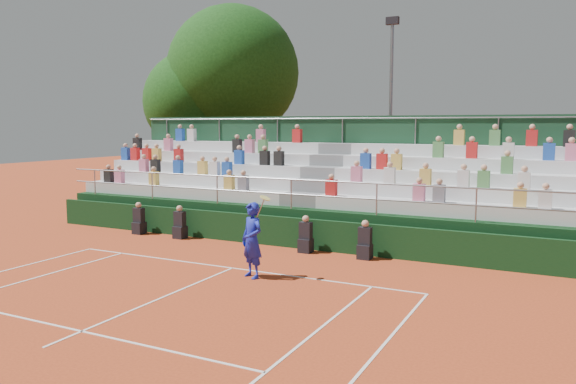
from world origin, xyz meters
The scene contains 8 objects.
ground centered at (0.00, 0.00, 0.00)m, with size 90.00×90.00×0.00m, color #B6431E.
courtside_wall centered at (0.00, 3.20, 0.50)m, with size 20.00×0.15×1.00m, color black.
line_officials centered at (-1.45, 2.75, 0.48)m, with size 9.20×0.40×1.19m.
grandstand centered at (0.00, 6.44, 1.07)m, with size 20.00×5.20×4.40m.
tennis_player centered at (0.99, -0.58, 1.01)m, with size 0.96×0.74×2.22m.
tree_west centered at (-10.38, 12.60, 5.29)m, with size 5.61×5.61×8.11m.
tree_east centered at (-8.40, 13.48, 6.89)m, with size 7.23×7.23×10.52m.
floodlight_mast centered at (0.61, 13.17, 5.21)m, with size 0.60×0.25×9.05m.
Camera 1 is at (8.36, -13.12, 4.01)m, focal length 35.00 mm.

